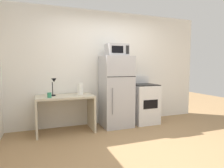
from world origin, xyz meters
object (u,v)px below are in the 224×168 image
(desk_lamp, at_px, (54,84))
(coffee_mug, at_px, (49,95))
(microwave, at_px, (117,50))
(refrigerator, at_px, (116,91))
(paper_towel_roll, at_px, (80,89))
(oven_range, at_px, (144,103))
(desk, at_px, (65,107))

(desk_lamp, height_order, coffee_mug, desk_lamp)
(microwave, bearing_deg, refrigerator, 90.32)
(desk_lamp, xyz_separation_m, coffee_mug, (-0.10, -0.19, -0.19))
(coffee_mug, distance_m, refrigerator, 1.44)
(paper_towel_roll, distance_m, oven_range, 1.56)
(paper_towel_roll, relative_size, microwave, 0.52)
(desk_lamp, bearing_deg, paper_towel_roll, 0.64)
(desk, distance_m, paper_towel_roll, 0.48)
(coffee_mug, bearing_deg, paper_towel_roll, 16.99)
(desk_lamp, relative_size, refrigerator, 0.23)
(coffee_mug, xyz_separation_m, paper_towel_roll, (0.64, 0.19, 0.07))
(refrigerator, bearing_deg, coffee_mug, -173.42)
(desk, distance_m, refrigerator, 1.16)
(refrigerator, bearing_deg, oven_range, 0.70)
(refrigerator, xyz_separation_m, oven_range, (0.71, 0.01, -0.32))
(desk, height_order, coffee_mug, coffee_mug)
(desk_lamp, height_order, oven_range, desk_lamp)
(paper_towel_roll, distance_m, microwave, 1.15)
(desk, distance_m, desk_lamp, 0.52)
(refrigerator, bearing_deg, desk_lamp, 179.04)
(refrigerator, relative_size, microwave, 3.40)
(desk, bearing_deg, microwave, -0.78)
(paper_towel_roll, bearing_deg, refrigerator, -2.04)
(desk, relative_size, desk_lamp, 3.23)
(desk, bearing_deg, paper_towel_roll, 6.01)
(coffee_mug, height_order, microwave, microwave)
(desk, relative_size, refrigerator, 0.73)
(desk_lamp, distance_m, paper_towel_roll, 0.55)
(microwave, bearing_deg, desk_lamp, 178.13)
(paper_towel_roll, relative_size, refrigerator, 0.15)
(desk, xyz_separation_m, paper_towel_roll, (0.33, 0.03, 0.35))
(desk, xyz_separation_m, microwave, (1.13, -0.02, 1.17))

